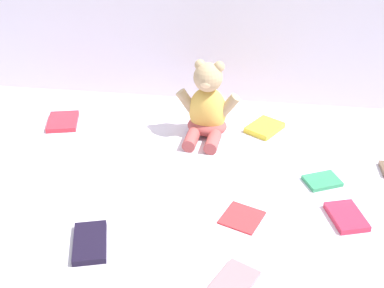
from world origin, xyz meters
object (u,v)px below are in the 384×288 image
teddy_bear (207,109)px  book_case_4 (233,284)px  book_case_5 (90,242)px  book_case_1 (265,128)px  book_case_2 (242,217)px  book_case_6 (346,217)px  book_case_3 (63,122)px  book_case_7 (322,181)px

teddy_bear → book_case_4: 0.64m
book_case_4 → book_case_5: size_ratio=0.90×
book_case_1 → book_case_2: bearing=-64.4°
book_case_1 → book_case_6: 0.47m
book_case_1 → book_case_4: 0.67m
teddy_bear → book_case_4: teddy_bear is taller
book_case_1 → book_case_5: bearing=-91.8°
book_case_1 → book_case_3: (-0.67, -0.05, -0.00)m
book_case_1 → book_case_4: bearing=-63.0°
teddy_bear → book_case_1: size_ratio=2.14×
book_case_6 → book_case_2: bearing=-10.4°
book_case_2 → book_case_5: (-0.35, -0.14, 0.00)m
teddy_bear → book_case_6: bearing=-38.5°
book_case_2 → book_case_5: 0.38m
book_case_1 → book_case_7: bearing=-26.9°
book_case_4 → book_case_6: size_ratio=1.07×
book_case_3 → book_case_4: book_case_3 is taller
book_case_3 → book_case_6: (0.88, -0.37, 0.00)m
book_case_2 → book_case_7: (0.21, 0.18, 0.00)m
book_case_2 → book_case_3: book_case_3 is taller
book_case_3 → book_case_1: bearing=-9.7°
teddy_bear → book_case_4: (0.12, -0.62, -0.09)m
book_case_1 → book_case_3: size_ratio=0.93×
book_case_3 → book_case_2: bearing=-46.9°
teddy_bear → book_case_3: 0.49m
book_case_4 → book_case_7: (0.22, 0.40, 0.00)m
teddy_bear → book_case_3: teddy_bear is taller
book_case_5 → book_case_2: bearing=-173.6°
book_case_6 → book_case_1: bearing=-81.2°
teddy_bear → book_case_4: bearing=-73.9°
book_case_1 → book_case_5: size_ratio=0.88×
book_case_1 → book_case_7: (0.16, -0.27, -0.00)m
book_case_4 → book_case_6: book_case_6 is taller
book_case_1 → book_case_2: book_case_1 is taller
book_case_5 → book_case_1: bearing=-139.9°
book_case_5 → book_case_7: bearing=-165.9°
book_case_3 → book_case_6: size_ratio=1.12×
book_case_3 → book_case_5: (0.27, -0.55, 0.00)m
book_case_6 → book_case_4: bearing=25.8°
book_case_2 → book_case_3: 0.74m
book_case_1 → book_case_4: book_case_1 is taller
book_case_6 → book_case_7: (-0.05, 0.15, -0.00)m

